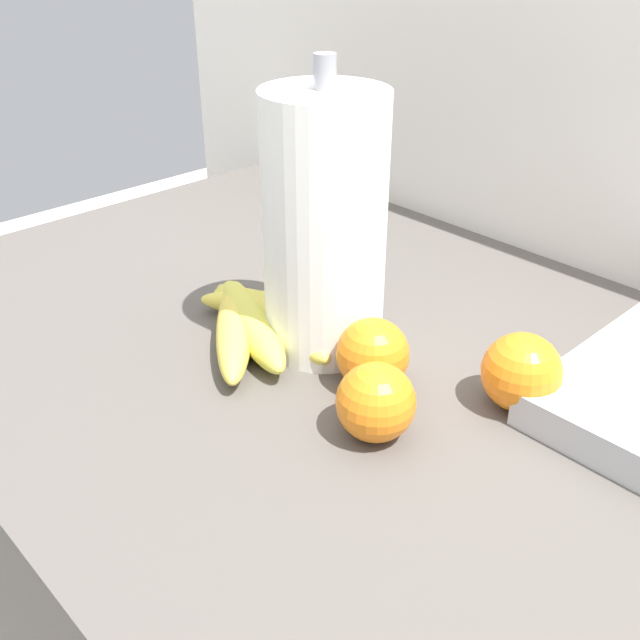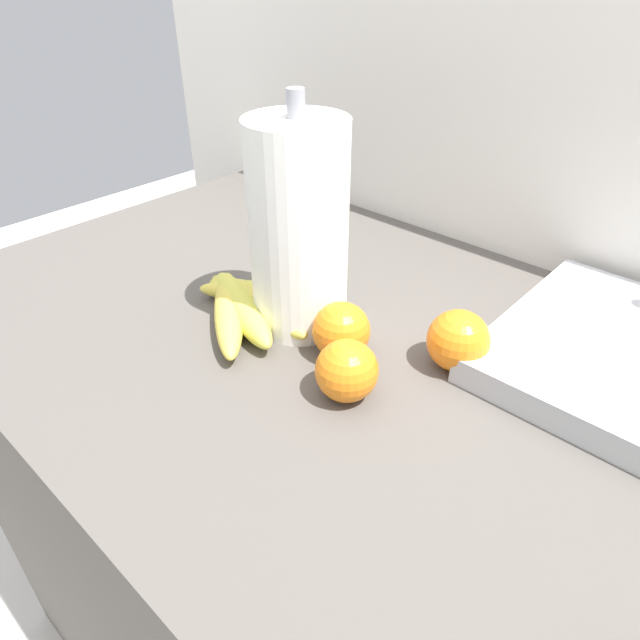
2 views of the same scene
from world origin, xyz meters
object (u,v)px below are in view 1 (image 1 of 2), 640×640
banana_bunch (262,319)px  orange_center (373,354)px  orange_far_right (376,402)px  orange_right (521,372)px  paper_towel_roll (324,227)px

banana_bunch → orange_center: 0.15m
orange_center → orange_far_right: size_ratio=1.01×
banana_bunch → orange_right: 0.27m
banana_bunch → orange_far_right: 0.20m
orange_center → orange_far_right: (0.05, -0.05, -0.00)m
orange_far_right → orange_right: bearing=64.4°
orange_far_right → paper_towel_roll: paper_towel_roll is taller
orange_center → paper_towel_roll: 0.13m
orange_right → orange_far_right: (-0.06, -0.12, -0.00)m
orange_far_right → paper_towel_roll: 0.18m
orange_far_right → paper_towel_roll: bearing=152.4°
orange_center → orange_right: bearing=33.0°
banana_bunch → orange_right: bearing=19.1°
orange_right → paper_towel_roll: paper_towel_roll is taller
banana_bunch → orange_center: size_ratio=3.17×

